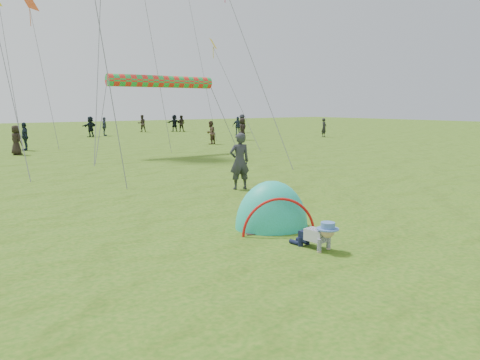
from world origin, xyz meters
TOP-DOWN VIEW (x-y plane):
  - ground at (0.00, 0.00)m, footprint 140.00×140.00m
  - crawling_toddler at (-0.98, -0.58)m, footprint 0.60×0.80m
  - popup_tent at (-0.68, 1.15)m, footprint 2.04×1.89m
  - standing_adult at (1.57, 5.43)m, footprint 0.76×0.60m
  - crowd_person_0 at (21.91, 21.19)m, footprint 0.66×0.53m
  - crowd_person_1 at (16.21, 35.58)m, footprint 1.01×1.00m
  - crowd_person_2 at (7.44, 33.51)m, footprint 0.76×1.04m
  - crowd_person_3 at (20.16, 30.46)m, footprint 1.32×1.05m
  - crowd_person_4 at (14.38, 22.61)m, footprint 0.86×0.98m
  - crowd_person_5 at (6.07, 33.08)m, footprint 1.64×1.29m
  - crowd_person_7 at (12.65, 37.19)m, footprint 0.92×0.77m
  - crowd_person_8 at (17.26, 27.17)m, footprint 1.05×0.81m
  - crowd_person_10 at (-2.04, 21.04)m, footprint 0.76×0.92m
  - crowd_person_11 at (15.68, 36.02)m, footprint 1.64×0.74m
  - crowd_person_13 at (10.23, 20.69)m, footprint 0.95×0.87m
  - crowd_person_14 at (-1.11, 23.44)m, footprint 0.48×1.01m
  - rainbow_tube_kite at (4.57, 16.67)m, footprint 6.05×0.64m
  - diamond_kite_1 at (9.90, 19.75)m, footprint 0.79×0.79m
  - diamond_kite_7 at (0.69, 27.98)m, footprint 1.37×1.37m

SIDE VIEW (x-z plane):
  - ground at x=0.00m, z-range 0.00..0.00m
  - popup_tent at x=-0.68m, z-range -1.05..1.05m
  - crawling_toddler at x=-0.98m, z-range 0.00..0.58m
  - crowd_person_0 at x=21.91m, z-range 0.00..1.59m
  - crowd_person_13 at x=10.23m, z-range 0.00..1.60m
  - crowd_person_10 at x=-2.04m, z-range 0.00..1.61m
  - crowd_person_2 at x=7.44m, z-range 0.00..1.64m
  - crowd_person_1 at x=16.21m, z-range 0.00..1.65m
  - crowd_person_8 at x=17.26m, z-range 0.00..1.66m
  - crowd_person_14 at x=-1.11m, z-range 0.00..1.67m
  - crowd_person_4 at x=14.38m, z-range 0.00..1.69m
  - crowd_person_7 at x=12.65m, z-range 0.00..1.70m
  - crowd_person_11 at x=15.68m, z-range 0.00..1.71m
  - crowd_person_5 at x=6.07m, z-range 0.00..1.74m
  - crowd_person_3 at x=20.16m, z-range 0.00..1.78m
  - standing_adult at x=1.57m, z-range 0.00..1.82m
  - rainbow_tube_kite at x=4.57m, z-range 3.62..4.26m
  - diamond_kite_1 at x=9.90m, z-range 6.30..6.95m
  - diamond_kite_7 at x=0.69m, z-range 8.96..10.07m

